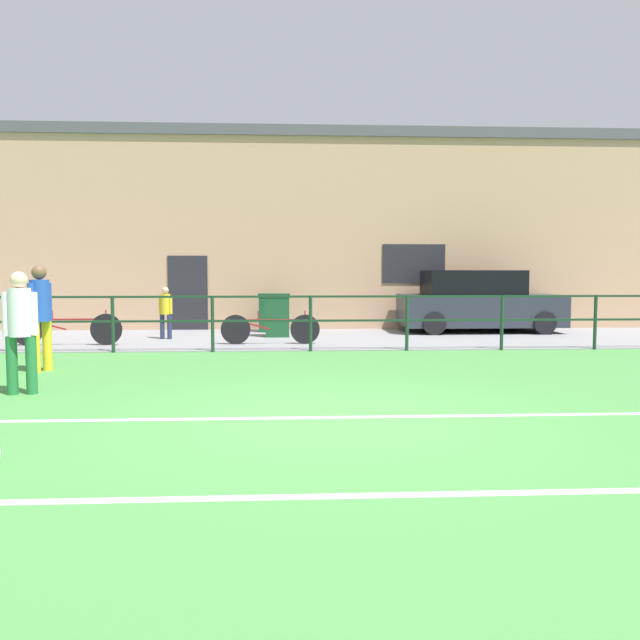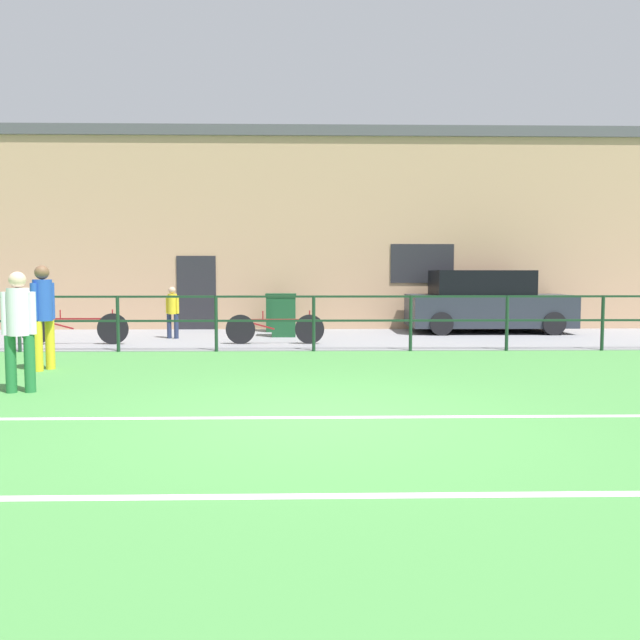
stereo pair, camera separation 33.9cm
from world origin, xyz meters
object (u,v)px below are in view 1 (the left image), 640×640
(player_striker, at_px, (20,325))
(trash_bin_0, at_px, (271,312))
(player_winger, at_px, (40,311))
(bicycle_parked_1, at_px, (66,329))
(bicycle_parked_2, at_px, (270,329))
(trash_bin_1, at_px, (278,315))
(parked_car_red, at_px, (478,303))
(spectator_child, at_px, (166,309))

(player_striker, bearing_deg, trash_bin_0, -115.96)
(player_winger, height_order, bicycle_parked_1, player_winger)
(player_winger, bearing_deg, bicycle_parked_1, -143.78)
(bicycle_parked_2, relative_size, trash_bin_1, 2.05)
(player_winger, distance_m, trash_bin_1, 6.56)
(bicycle_parked_2, bearing_deg, parked_car_red, 26.23)
(bicycle_parked_2, relative_size, trash_bin_0, 2.13)
(parked_car_red, xyz_separation_m, bicycle_parked_2, (-5.56, -2.74, -0.44))
(trash_bin_1, bearing_deg, bicycle_parked_1, -159.86)
(spectator_child, distance_m, trash_bin_1, 2.73)
(trash_bin_0, xyz_separation_m, trash_bin_1, (0.20, -1.40, 0.02))
(player_striker, xyz_separation_m, bicycle_parked_1, (-1.35, 5.63, -0.54))
(trash_bin_1, bearing_deg, spectator_child, -170.91)
(player_striker, xyz_separation_m, spectator_child, (0.57, 6.90, -0.19))
(parked_car_red, distance_m, trash_bin_0, 5.63)
(parked_car_red, distance_m, bicycle_parked_2, 6.21)
(parked_car_red, relative_size, trash_bin_1, 3.95)
(parked_car_red, height_order, bicycle_parked_2, parked_car_red)
(bicycle_parked_1, relative_size, trash_bin_1, 2.23)
(spectator_child, relative_size, trash_bin_1, 1.17)
(parked_car_red, xyz_separation_m, trash_bin_0, (-5.62, 0.36, -0.26))
(bicycle_parked_2, bearing_deg, player_winger, -134.66)
(player_striker, relative_size, trash_bin_1, 1.50)
(player_winger, xyz_separation_m, trash_bin_1, (3.76, 5.36, -0.42))
(bicycle_parked_1, bearing_deg, trash_bin_0, 35.01)
(spectator_child, bearing_deg, parked_car_red, -154.79)
(player_striker, relative_size, bicycle_parked_2, 0.73)
(parked_car_red, bearing_deg, player_striker, -136.04)
(player_striker, relative_size, player_winger, 0.94)
(player_winger, bearing_deg, bicycle_parked_2, 158.41)
(spectator_child, xyz_separation_m, bicycle_parked_2, (2.55, -1.26, -0.37))
(spectator_child, bearing_deg, player_striker, 100.16)
(player_striker, bearing_deg, parked_car_red, -142.65)
(parked_car_red, height_order, bicycle_parked_1, parked_car_red)
(player_winger, height_order, spectator_child, player_winger)
(parked_car_red, relative_size, bicycle_parked_1, 1.77)
(spectator_child, distance_m, bicycle_parked_2, 2.87)
(parked_car_red, height_order, trash_bin_1, parked_car_red)
(bicycle_parked_2, xyz_separation_m, trash_bin_1, (0.14, 1.69, 0.20))
(bicycle_parked_2, distance_m, trash_bin_1, 1.71)
(bicycle_parked_2, bearing_deg, player_striker, -119.02)
(player_striker, distance_m, spectator_child, 6.92)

